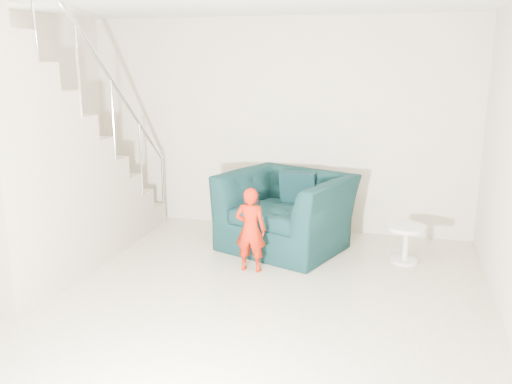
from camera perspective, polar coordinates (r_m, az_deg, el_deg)
floor at (r=4.85m, az=-5.55°, el=-13.04°), size 5.50×5.50×0.00m
back_wall at (r=7.01m, az=2.13°, el=7.01°), size 5.00×0.00×5.00m
armchair at (r=6.37m, az=3.16°, el=-2.07°), size 1.69×1.58×0.88m
toddler at (r=5.67m, az=-0.59°, el=-3.99°), size 0.33×0.22×0.90m
side_table at (r=6.17m, az=15.51°, el=-4.66°), size 0.42×0.42×0.42m
staircase at (r=5.94m, az=-22.19°, el=0.75°), size 1.02×3.03×3.62m
cushion at (r=6.51m, az=4.41°, el=0.47°), size 0.42×0.20×0.42m
throw at (r=6.54m, az=-1.77°, el=-0.59°), size 0.05×0.47×0.53m
phone at (r=5.54m, az=0.22°, el=-0.81°), size 0.02×0.05×0.10m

